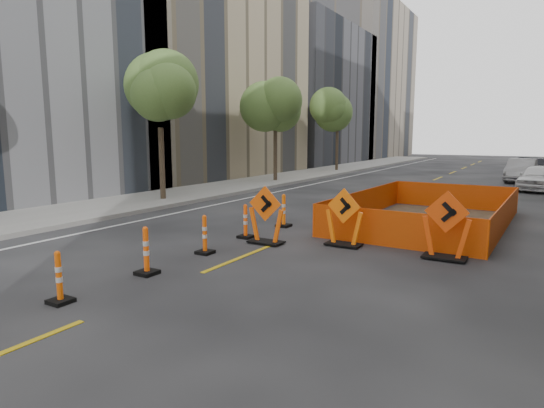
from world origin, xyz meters
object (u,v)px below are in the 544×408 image
Objects in this scene: channelizer_4 at (205,234)px; parked_car_near at (539,178)px; parked_car_mid at (521,170)px; channelizer_6 at (284,210)px; chevron_sign_center at (344,217)px; chevron_sign_left at (266,215)px; parked_car_far at (538,167)px; channelizer_2 at (59,277)px; chevron_sign_right at (446,225)px; channelizer_3 at (146,251)px; channelizer_5 at (245,221)px.

parked_car_near is at bearing 70.27° from channelizer_4.
parked_car_mid is at bearing 76.21° from channelizer_4.
channelizer_6 is at bearing -104.74° from parked_car_near.
parked_car_near is (4.33, 17.08, -0.08)m from chevron_sign_center.
chevron_sign_left is 0.35× the size of parked_car_far.
chevron_sign_left is 28.62m from parked_car_far.
parked_car_far is (0.91, 5.14, -0.07)m from parked_car_mid.
chevron_sign_center is 0.35× the size of parked_car_mid.
chevron_sign_right is (5.33, 6.52, 0.36)m from channelizer_2.
parked_car_far reaches higher than channelizer_2.
chevron_sign_center is 2.60m from chevron_sign_right.
channelizer_4 is 0.62× the size of chevron_sign_left.
channelizer_5 is (-0.15, 4.00, -0.03)m from channelizer_3.
parked_car_mid is at bearing -116.94° from parked_car_far.
parked_car_far reaches higher than channelizer_3.
parked_car_near is 10.03m from parked_car_far.
chevron_sign_center is (1.94, 0.83, -0.02)m from chevron_sign_left.
chevron_sign_center is 0.34× the size of parked_car_far.
parked_car_near is at bearing 81.00° from chevron_sign_center.
channelizer_5 is at bearing 93.35° from channelizer_4.
chevron_sign_left is at bearing -99.66° from parked_car_mid.
parked_car_mid reaches higher than channelizer_6.
channelizer_6 is at bearing 89.52° from channelizer_2.
channelizer_2 is 0.96× the size of channelizer_5.
channelizer_2 is 24.65m from parked_car_near.
chevron_sign_left is at bearing 82.05° from channelizer_2.
parked_car_mid is at bearing 73.74° from channelizer_6.
chevron_sign_right reaches higher than parked_car_near.
channelizer_3 is at bearing -89.05° from channelizer_4.
channelizer_3 is at bearing -144.34° from chevron_sign_right.
channelizer_5 is at bearing -179.48° from chevron_sign_right.
channelizer_2 is 0.60× the size of chevron_sign_left.
parked_car_mid is at bearing 78.02° from channelizer_2.
chevron_sign_right reaches higher than channelizer_4.
parked_car_mid is 0.97× the size of parked_car_far.
channelizer_4 reaches higher than channelizer_2.
channelizer_4 is 0.92× the size of channelizer_6.
chevron_sign_center is at bearing 67.28° from channelizer_2.
channelizer_4 is 20.84m from parked_car_near.
parked_car_near reaches higher than channelizer_2.
channelizer_4 is (-0.03, 2.00, -0.03)m from channelizer_3.
chevron_sign_center is (2.82, 0.54, 0.29)m from channelizer_5.
channelizer_4 is at bearing -90.46° from channelizer_6.
channelizer_5 is at bearing 90.78° from channelizer_2.
channelizer_5 is 0.24× the size of parked_car_near.
channelizer_6 is at bearing -102.95° from parked_car_mid.
channelizer_4 is at bearing -100.32° from parked_car_near.
chevron_sign_left reaches higher than parked_car_mid.
chevron_sign_left is at bearing 78.88° from channelizer_3.
channelizer_3 is 0.25× the size of parked_car_near.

